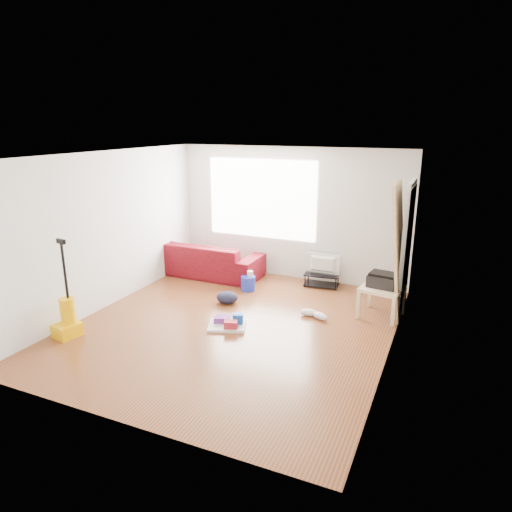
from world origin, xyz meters
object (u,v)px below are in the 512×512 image
at_px(backpack, 227,303).
at_px(vacuum, 67,319).
at_px(sofa, 206,274).
at_px(side_table, 382,291).
at_px(bucket, 248,290).
at_px(cleaning_tray, 228,323).
at_px(tv_stand, 322,279).

xyz_separation_m(backpack, vacuum, (-1.51, -1.99, 0.26)).
distance_m(sofa, side_table, 3.61).
distance_m(bucket, cleaning_tray, 1.57).
bearing_deg(sofa, tv_stand, -173.31).
bearing_deg(sofa, bucket, 157.32).
height_order(side_table, backpack, side_table).
xyz_separation_m(sofa, backpack, (1.08, -1.19, 0.00)).
xyz_separation_m(sofa, side_table, (3.52, -0.69, 0.41)).
height_order(cleaning_tray, vacuum, vacuum).
relative_size(backpack, vacuum, 0.26).
xyz_separation_m(bucket, cleaning_tray, (0.38, -1.52, 0.06)).
height_order(sofa, backpack, sofa).
xyz_separation_m(side_table, cleaning_tray, (-2.00, -1.32, -0.35)).
height_order(backpack, vacuum, vacuum).
height_order(tv_stand, backpack, tv_stand).
bearing_deg(cleaning_tray, tv_stand, 71.07).
xyz_separation_m(side_table, backpack, (-2.44, -0.50, -0.41)).
relative_size(sofa, backpack, 6.17).
distance_m(tv_stand, bucket, 1.38).
distance_m(side_table, bucket, 2.42).
bearing_deg(tv_stand, cleaning_tray, -114.18).
height_order(bucket, cleaning_tray, cleaning_tray).
height_order(sofa, vacuum, vacuum).
xyz_separation_m(tv_stand, side_table, (1.22, -0.96, 0.29)).
relative_size(sofa, vacuum, 1.61).
distance_m(sofa, backpack, 1.61).
distance_m(cleaning_tray, backpack, 0.93).
distance_m(tv_stand, backpack, 1.90).
distance_m(sofa, cleaning_tray, 2.52).
bearing_deg(backpack, cleaning_tray, -71.36).
bearing_deg(backpack, sofa, 122.76).
distance_m(tv_stand, vacuum, 4.40).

